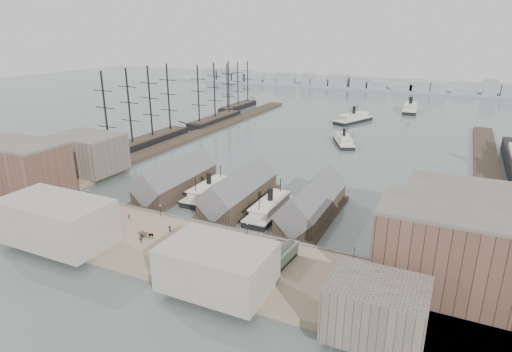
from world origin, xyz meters
The scene contains 42 objects.
ground centered at (0.00, 0.00, 0.00)m, with size 900.00×900.00×0.00m, color #4A5655.
quay centered at (0.00, -20.00, 1.00)m, with size 180.00×30.00×2.00m, color #86715A.
seawall centered at (0.00, -5.20, 1.15)m, with size 180.00×1.20×2.30m, color #59544C.
west_wharf centered at (-68.00, 100.00, 0.80)m, with size 10.00×220.00×1.60m, color #2D231C.
east_wharf centered at (78.00, 90.00, 0.80)m, with size 10.00×180.00×1.60m, color #2D231C.
ferry_shed_west centered at (-26.00, 16.88, 4.64)m, with size 14.00×42.00×12.60m.
ferry_shed_center centered at (0.00, 16.88, 4.64)m, with size 14.00×42.00×12.60m.
ferry_shed_east centered at (26.00, 16.88, 4.64)m, with size 14.00×42.00×12.60m.
warehouse_west_front centered at (-70.00, -12.00, 11.00)m, with size 32.00×18.00×18.00m, color brown.
warehouse_west_back centered at (-70.00, 18.00, 9.00)m, with size 26.00×20.00×14.00m, color #60564C.
warehouse_east_front centered at (66.00, -12.00, 11.50)m, with size 30.00×18.00×19.00m, color brown.
warehouse_east_back centered at (68.00, 15.00, 9.50)m, with size 28.00×20.00×15.00m, color #60564C.
street_bldg_center centered at (20.00, -32.00, 7.00)m, with size 24.00×16.00×10.00m, color gray.
street_bldg_west centered at (-30.00, -32.00, 8.00)m, with size 30.00×16.00×12.00m, color gray.
street_bldg_east centered at (55.00, -33.00, 7.50)m, with size 18.00×14.00×11.00m, color #60564C.
lamp_post_far_w centered at (-45.00, -7.00, 4.71)m, with size 0.44×0.44×3.92m.
lamp_post_near_w centered at (-15.00, -7.00, 4.71)m, with size 0.44×0.44×3.92m.
lamp_post_near_e centered at (15.00, -7.00, 4.71)m, with size 0.44×0.44×3.92m.
lamp_post_far_e centered at (45.00, -7.00, 4.71)m, with size 0.44×0.44×3.92m.
far_shore centered at (-2.07, 334.14, 3.91)m, with size 500.00×40.00×15.72m.
ferry_docked_west centered at (-13.00, 18.28, 2.20)m, with size 7.87×26.23×9.37m.
ferry_docked_east centered at (13.00, 13.48, 2.21)m, with size 7.90×26.35×9.41m.
ferry_open_near centered at (11.87, 110.90, 2.09)m, with size 17.26×25.85×8.93m.
ferry_open_mid centered at (3.28, 168.19, 2.59)m, with size 20.28×32.18×11.06m.
ferry_open_far centered at (31.53, 223.39, 2.65)m, with size 11.66×32.21×11.29m.
sailing_ship_near centered at (-79.17, 62.40, 2.92)m, with size 9.68×66.69×39.80m.
sailing_ship_mid centered at (-76.27, 129.17, 2.68)m, with size 9.10×52.58×37.42m.
sailing_ship_far centered at (-86.55, 179.96, 2.46)m, with size 8.29×46.05×34.07m.
tram centered at (29.87, -15.89, 3.96)m, with size 3.63×10.95×3.83m.
horse_cart_left centered at (-43.78, -16.19, 2.78)m, with size 4.66×1.67×1.49m.
horse_cart_center centered at (-9.20, -19.91, 2.84)m, with size 4.93×1.57×1.68m.
horse_cart_right centered at (15.77, -18.78, 2.86)m, with size 4.86×2.49×1.72m.
pedestrian_0 centered at (-52.04, -12.25, 2.84)m, with size 0.61×0.45×1.68m, color black.
pedestrian_1 centered at (-39.15, -20.83, 2.85)m, with size 0.82×0.64×1.69m, color black.
pedestrian_2 centered at (-22.28, -12.92, 2.84)m, with size 1.08×0.62×1.67m, color black.
pedestrian_3 centered at (-9.24, -23.12, 2.83)m, with size 0.98×0.41×1.67m, color black.
pedestrian_4 centered at (-6.34, -14.03, 2.88)m, with size 0.86×0.56×1.76m, color black.
pedestrian_5 centered at (9.69, -23.33, 2.82)m, with size 0.60×0.44×1.64m, color black.
pedestrian_6 centered at (15.97, -14.40, 2.89)m, with size 0.87×0.68×1.78m, color black.
pedestrian_7 centered at (27.53, -21.44, 2.87)m, with size 1.12×0.65×1.74m, color black.
pedestrian_8 centered at (47.83, -12.54, 2.82)m, with size 0.96×0.40×1.64m, color black.
pedestrian_9 centered at (58.20, -20.89, 2.79)m, with size 0.77×0.50×1.57m, color black.
Camera 1 is at (63.75, -103.41, 57.01)m, focal length 30.00 mm.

